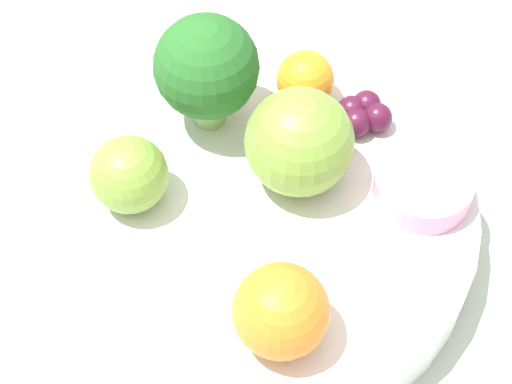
# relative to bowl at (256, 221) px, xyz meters

# --- Properties ---
(ground_plane) EXTENTS (6.00, 6.00, 0.00)m
(ground_plane) POSITION_rel_bowl_xyz_m (0.00, 0.00, -0.04)
(ground_plane) COLOR gray
(table_surface) EXTENTS (1.20, 1.20, 0.02)m
(table_surface) POSITION_rel_bowl_xyz_m (0.00, 0.00, -0.03)
(table_surface) COLOR #B2C6B2
(table_surface) RESTS_ON ground_plane
(bowl) EXTENTS (0.26, 0.26, 0.04)m
(bowl) POSITION_rel_bowl_xyz_m (0.00, 0.00, 0.00)
(bowl) COLOR white
(bowl) RESTS_ON table_surface
(broccoli) EXTENTS (0.06, 0.06, 0.08)m
(broccoli) POSITION_rel_bowl_xyz_m (0.04, 0.06, 0.06)
(broccoli) COLOR #8CB76B
(broccoli) RESTS_ON bowl
(apple_red) EXTENTS (0.06, 0.06, 0.06)m
(apple_red) POSITION_rel_bowl_xyz_m (0.03, -0.01, 0.05)
(apple_red) COLOR olive
(apple_red) RESTS_ON bowl
(apple_green) EXTENTS (0.04, 0.04, 0.04)m
(apple_green) POSITION_rel_bowl_xyz_m (-0.03, 0.06, 0.04)
(apple_green) COLOR olive
(apple_green) RESTS_ON bowl
(orange_front) EXTENTS (0.05, 0.05, 0.05)m
(orange_front) POSITION_rel_bowl_xyz_m (-0.06, -0.05, 0.04)
(orange_front) COLOR orange
(orange_front) RESTS_ON bowl
(orange_back) EXTENTS (0.04, 0.04, 0.04)m
(orange_back) POSITION_rel_bowl_xyz_m (0.08, 0.02, 0.04)
(orange_back) COLOR orange
(orange_back) RESTS_ON bowl
(grape_cluster) EXTENTS (0.03, 0.03, 0.02)m
(grape_cluster) POSITION_rel_bowl_xyz_m (0.08, -0.02, 0.03)
(grape_cluster) COLOR #47142D
(grape_cluster) RESTS_ON bowl
(small_cup) EXTENTS (0.06, 0.06, 0.02)m
(small_cup) POSITION_rel_bowl_xyz_m (0.05, -0.08, 0.03)
(small_cup) COLOR #EA9EC6
(small_cup) RESTS_ON bowl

